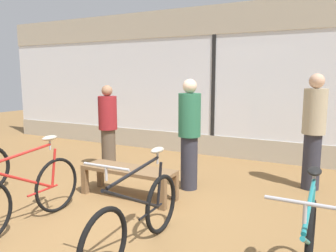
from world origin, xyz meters
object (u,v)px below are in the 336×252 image
customer_near_rack (108,126)px  customer_mid_floor (189,132)px  bicycle_right (137,217)px  customer_by_window (314,129)px  display_bench (128,173)px  bicycle_left (25,194)px

customer_near_rack → customer_mid_floor: 1.77m
customer_near_rack → bicycle_right: bearing=-47.4°
customer_by_window → customer_mid_floor: (-1.68, -0.86, -0.05)m
bicycle_right → display_bench: bearing=127.2°
bicycle_left → customer_by_window: size_ratio=0.96×
bicycle_left → customer_near_rack: customer_near_rack is taller
bicycle_left → customer_near_rack: bearing=103.9°
customer_near_rack → customer_mid_floor: bearing=-8.7°
display_bench → customer_near_rack: customer_near_rack is taller
bicycle_right → customer_mid_floor: bearing=98.7°
display_bench → customer_by_window: 2.87m
bicycle_right → customer_mid_floor: (-0.30, 1.96, 0.52)m
display_bench → bicycle_left: bearing=-112.0°
bicycle_right → bicycle_left: bearing=-176.1°
customer_near_rack → customer_mid_floor: (1.74, -0.27, 0.07)m
bicycle_left → customer_by_window: customer_by_window is taller
bicycle_right → customer_mid_floor: size_ratio=0.99×
bicycle_left → display_bench: size_ratio=1.22×
customer_near_rack → bicycle_left: bearing=-76.1°
bicycle_right → display_bench: size_ratio=1.20×
bicycle_right → display_bench: 1.54m
bicycle_right → customer_by_window: size_ratio=0.94×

